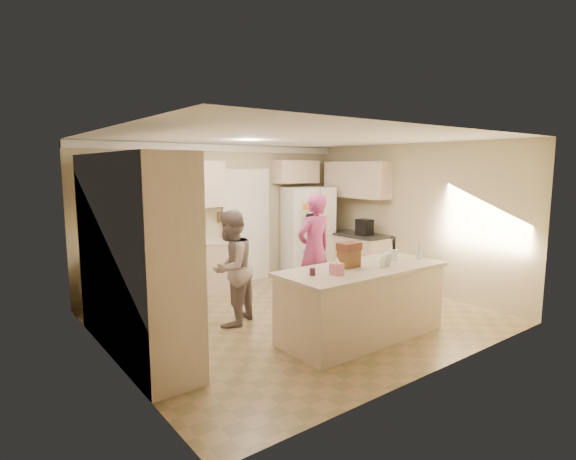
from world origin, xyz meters
TOP-DOWN VIEW (x-y plane):
  - floor at (0.00, 0.00)m, footprint 5.20×4.60m
  - ceiling at (0.00, 0.00)m, footprint 5.20×4.60m
  - wall_back at (0.00, 2.31)m, footprint 5.20×0.02m
  - wall_front at (0.00, -2.31)m, footprint 5.20×0.02m
  - wall_left at (-2.61, 0.00)m, footprint 0.02×4.60m
  - wall_right at (2.61, 0.00)m, footprint 0.02×4.60m
  - crown_back at (0.00, 2.26)m, footprint 5.20×0.08m
  - pantry_bank at (-2.30, 0.20)m, footprint 0.60×2.60m
  - back_base_cab at (-1.15, 2.00)m, footprint 2.20×0.60m
  - back_countertop at (-1.15, 1.99)m, footprint 2.24×0.63m
  - back_upper_cab at (-1.15, 2.12)m, footprint 2.20×0.35m
  - doorway_opening at (0.55, 2.28)m, footprint 0.90×0.06m
  - doorway_casing at (0.55, 2.24)m, footprint 1.02×0.03m
  - wall_frame_upper at (0.02, 2.27)m, footprint 0.15×0.02m
  - wall_frame_lower at (0.02, 2.27)m, footprint 0.15×0.02m
  - refrigerator at (1.70, 1.81)m, footprint 1.05×0.91m
  - fridge_seam at (1.70, 1.46)m, footprint 0.02×0.02m
  - fridge_dispenser at (1.48, 1.45)m, footprint 0.22×0.03m
  - fridge_handle_l at (1.65, 1.44)m, footprint 0.02×0.02m
  - fridge_handle_r at (1.75, 1.44)m, footprint 0.02×0.02m
  - over_fridge_cab at (1.65, 2.12)m, footprint 0.95×0.35m
  - right_base_cab at (2.30, 1.00)m, footprint 0.60×1.20m
  - right_countertop at (2.29, 1.00)m, footprint 0.63×1.24m
  - right_upper_cab at (2.43, 1.20)m, footprint 0.35×1.50m
  - coffee_maker at (2.25, 0.80)m, footprint 0.22×0.28m
  - island_base at (0.20, -1.10)m, footprint 2.20×0.90m
  - island_top at (0.20, -1.10)m, footprint 2.28×0.96m
  - utensil_crock at (0.85, -1.05)m, footprint 0.13×0.13m
  - tissue_box at (-0.35, -1.20)m, footprint 0.13×0.13m
  - tissue_plume at (-0.35, -1.20)m, footprint 0.08×0.08m
  - dollhouse_body at (0.05, -1.00)m, footprint 0.26×0.18m
  - dollhouse_roof at (0.05, -1.00)m, footprint 0.28×0.20m
  - jam_jar at (-0.60, -1.05)m, footprint 0.07×0.07m
  - greeting_card_a at (0.35, -1.30)m, footprint 0.12×0.06m
  - greeting_card_b at (0.50, -1.25)m, footprint 0.12×0.05m
  - water_bottle at (1.15, -1.25)m, footprint 0.07×0.07m
  - shaker_salt at (1.02, -0.88)m, footprint 0.05×0.05m
  - shaker_pepper at (1.09, -0.88)m, footprint 0.05×0.05m
  - teen_boy at (-0.91, 0.33)m, footprint 0.99×0.93m
  - teen_girl at (0.60, 0.31)m, footprint 0.67×0.46m
  - fridge_magnets at (1.70, 1.45)m, footprint 0.76×0.02m

SIDE VIEW (x-z plane):
  - floor at x=0.00m, z-range -0.02..0.00m
  - back_base_cab at x=-1.15m, z-range 0.00..0.88m
  - right_base_cab at x=2.30m, z-range 0.00..0.88m
  - island_base at x=0.20m, z-range 0.00..0.88m
  - teen_boy at x=-0.91m, z-range 0.00..1.62m
  - teen_girl at x=0.60m, z-range 0.00..1.79m
  - back_countertop at x=-1.15m, z-range 0.88..0.92m
  - refrigerator at x=1.70m, z-range 0.00..1.80m
  - fridge_seam at x=1.70m, z-range 0.01..1.79m
  - right_countertop at x=2.29m, z-range 0.88..0.92m
  - island_top at x=0.20m, z-range 0.88..0.93m
  - fridge_magnets at x=1.70m, z-range 0.18..1.62m
  - jam_jar at x=-0.60m, z-range 0.93..1.02m
  - shaker_salt at x=1.02m, z-range 0.93..1.02m
  - shaker_pepper at x=1.09m, z-range 0.93..1.02m
  - tissue_box at x=-0.35m, z-range 0.93..1.07m
  - utensil_crock at x=0.85m, z-range 0.93..1.07m
  - greeting_card_a at x=0.35m, z-range 0.93..1.08m
  - greeting_card_b at x=0.50m, z-range 0.93..1.08m
  - dollhouse_body at x=0.05m, z-range 0.93..1.15m
  - water_bottle at x=1.15m, z-range 0.92..1.17m
  - doorway_opening at x=0.55m, z-range 0.00..2.10m
  - doorway_casing at x=0.55m, z-range -0.06..2.16m
  - fridge_handle_l at x=1.65m, z-range 0.62..1.48m
  - fridge_handle_r at x=1.75m, z-range 0.62..1.48m
  - coffee_maker at x=2.25m, z-range 0.92..1.22m
  - tissue_plume at x=-0.35m, z-range 1.06..1.15m
  - fridge_dispenser at x=1.48m, z-range 0.97..1.32m
  - pantry_bank at x=-2.30m, z-range 0.00..2.35m
  - dollhouse_roof at x=0.05m, z-range 1.15..1.25m
  - wall_frame_lower at x=0.02m, z-range 1.18..1.38m
  - wall_back at x=0.00m, z-range 0.00..2.60m
  - wall_front at x=0.00m, z-range 0.00..2.60m
  - wall_left at x=-2.61m, z-range 0.00..2.60m
  - wall_right at x=2.61m, z-range 0.00..2.60m
  - wall_frame_upper at x=0.02m, z-range 1.45..1.65m
  - back_upper_cab at x=-1.15m, z-range 1.50..2.30m
  - right_upper_cab at x=2.43m, z-range 1.60..2.30m
  - over_fridge_cab at x=1.65m, z-range 1.88..2.33m
  - crown_back at x=0.00m, z-range 2.47..2.59m
  - ceiling at x=0.00m, z-range 2.60..2.62m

